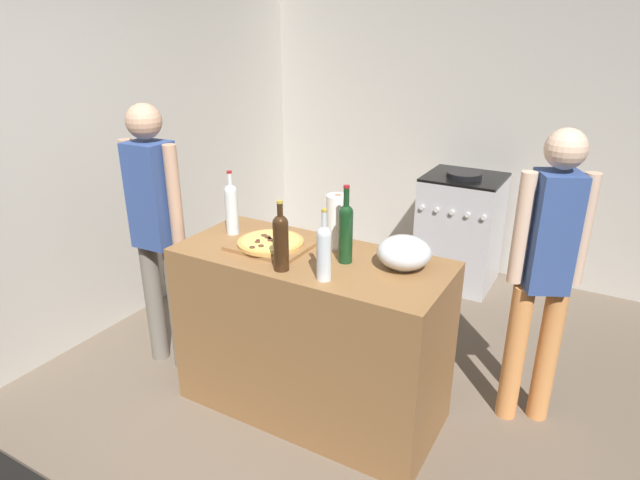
{
  "coord_description": "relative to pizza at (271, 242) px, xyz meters",
  "views": [
    {
      "loc": [
        1.15,
        -1.36,
        2.02
      ],
      "look_at": [
        -0.13,
        0.88,
        0.98
      ],
      "focal_mm": 30.23,
      "sensor_mm": 36.0,
      "label": 1
    }
  ],
  "objects": [
    {
      "name": "person_in_stripes",
      "position": [
        -0.78,
        -0.05,
        -0.02
      ],
      "size": [
        0.39,
        0.21,
        1.63
      ],
      "color": "slate",
      "rests_on": "ground_plane"
    },
    {
      "name": "paper_towel_roll",
      "position": [
        0.3,
        0.19,
        0.11
      ],
      "size": [
        0.12,
        0.12,
        0.29
      ],
      "color": "white",
      "rests_on": "counter"
    },
    {
      "name": "wine_bottle_clear",
      "position": [
        0.2,
        -0.2,
        0.12
      ],
      "size": [
        0.07,
        0.07,
        0.34
      ],
      "color": "#331E0F",
      "rests_on": "counter"
    },
    {
      "name": "person_in_red",
      "position": [
        1.29,
        0.53,
        -0.06
      ],
      "size": [
        0.34,
        0.27,
        1.59
      ],
      "color": "#D88C4C",
      "rests_on": "ground_plane"
    },
    {
      "name": "kitchen_wall_left",
      "position": [
        -1.51,
        0.79,
        0.34
      ],
      "size": [
        0.1,
        3.72,
        2.6
      ],
      "primitive_type": "cube",
      "color": "#BCB7AD",
      "rests_on": "ground_plane"
    },
    {
      "name": "pizza",
      "position": [
        0.0,
        0.0,
        0.0
      ],
      "size": [
        0.35,
        0.35,
        0.03
      ],
      "color": "tan",
      "rests_on": "cutting_board"
    },
    {
      "name": "ground_plane",
      "position": [
        0.36,
        0.79,
        -0.97
      ],
      "size": [
        4.25,
        3.72,
        0.02
      ],
      "primitive_type": "cube",
      "color": "#6B5B4C"
    },
    {
      "name": "wine_bottle_amber",
      "position": [
        0.43,
        -0.19,
        0.11
      ],
      "size": [
        0.07,
        0.07,
        0.34
      ],
      "color": "silver",
      "rests_on": "counter"
    },
    {
      "name": "wine_bottle_green",
      "position": [
        0.42,
        0.03,
        0.14
      ],
      "size": [
        0.07,
        0.07,
        0.39
      ],
      "color": "#143819",
      "rests_on": "counter"
    },
    {
      "name": "mixing_bowl",
      "position": [
        0.7,
        0.1,
        0.05
      ],
      "size": [
        0.26,
        0.26,
        0.16
      ],
      "color": "#B2B2B7",
      "rests_on": "counter"
    },
    {
      "name": "wine_bottle_dark",
      "position": [
        -0.3,
        0.07,
        0.13
      ],
      "size": [
        0.07,
        0.07,
        0.36
      ],
      "color": "silver",
      "rests_on": "counter"
    },
    {
      "name": "cutting_board",
      "position": [
        0.0,
        0.0,
        -0.02
      ],
      "size": [
        0.4,
        0.32,
        0.02
      ],
      "primitive_type": "cube",
      "color": "olive",
      "rests_on": "counter"
    },
    {
      "name": "kitchen_wall_rear",
      "position": [
        0.36,
        2.4,
        0.34
      ],
      "size": [
        4.25,
        0.1,
        2.6
      ],
      "primitive_type": "cube",
      "color": "#BCB7AD",
      "rests_on": "ground_plane"
    },
    {
      "name": "stove",
      "position": [
        0.47,
        2.0,
        -0.5
      ],
      "size": [
        0.6,
        0.58,
        0.96
      ],
      "color": "#B7B7BC",
      "rests_on": "ground_plane"
    },
    {
      "name": "counter",
      "position": [
        0.23,
        0.01,
        -0.5
      ],
      "size": [
        1.42,
        0.62,
        0.93
      ],
      "primitive_type": "cube",
      "color": "olive",
      "rests_on": "ground_plane"
    }
  ]
}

